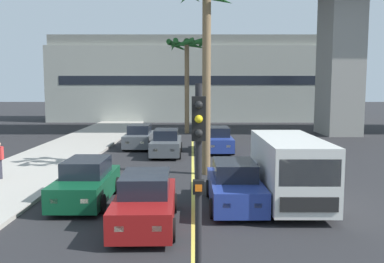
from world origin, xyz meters
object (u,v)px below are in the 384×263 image
(car_queue_third, at_px, (85,183))
(car_queue_sixth, at_px, (216,140))
(car_queue_fifth, at_px, (233,186))
(delivery_van, at_px, (288,168))
(car_queue_front, at_px, (144,202))
(palm_tree_mid_median, at_px, (205,23))
(palm_tree_near_median, at_px, (185,55))
(traffic_light_median_near, at_px, (197,169))
(car_queue_fourth, at_px, (138,137))
(car_queue_second, at_px, (165,144))

(car_queue_third, height_order, car_queue_sixth, same)
(car_queue_third, distance_m, car_queue_fifth, 5.27)
(car_queue_third, xyz_separation_m, delivery_van, (7.20, -0.20, 0.57))
(car_queue_front, relative_size, delivery_van, 0.79)
(palm_tree_mid_median, bearing_deg, palm_tree_near_median, 93.78)
(car_queue_fifth, relative_size, traffic_light_median_near, 0.98)
(car_queue_fourth, height_order, car_queue_sixth, same)
(car_queue_second, bearing_deg, car_queue_sixth, 25.52)
(car_queue_second, relative_size, car_queue_fifth, 1.00)
(delivery_van, bearing_deg, car_queue_second, 115.74)
(car_queue_second, height_order, palm_tree_near_median, palm_tree_near_median)
(palm_tree_mid_median, bearing_deg, delivery_van, -60.83)
(traffic_light_median_near, distance_m, palm_tree_mid_median, 12.83)
(car_queue_sixth, height_order, traffic_light_median_near, traffic_light_median_near)
(traffic_light_median_near, height_order, palm_tree_near_median, palm_tree_near_median)
(traffic_light_median_near, bearing_deg, car_queue_fifth, 78.80)
(car_queue_third, bearing_deg, car_queue_sixth, 65.01)
(car_queue_front, relative_size, car_queue_second, 1.01)
(car_queue_third, height_order, car_queue_fourth, same)
(delivery_van, xyz_separation_m, traffic_light_median_near, (-3.30, -7.15, 1.43))
(car_queue_second, bearing_deg, car_queue_fifth, -74.08)
(car_queue_sixth, xyz_separation_m, palm_tree_mid_median, (-0.98, -6.89, 6.28))
(traffic_light_median_near, height_order, palm_tree_mid_median, palm_tree_mid_median)
(delivery_van, xyz_separation_m, palm_tree_near_median, (-3.89, 22.08, 5.57))
(car_queue_fifth, distance_m, delivery_van, 2.05)
(car_queue_front, height_order, car_queue_third, same)
(car_queue_front, xyz_separation_m, car_queue_second, (-0.16, 12.59, 0.00))
(car_queue_third, relative_size, delivery_van, 0.78)
(car_queue_second, distance_m, palm_tree_near_median, 13.32)
(car_queue_fifth, xyz_separation_m, car_queue_sixth, (0.17, 12.12, 0.00))
(traffic_light_median_near, bearing_deg, car_queue_third, 117.91)
(car_queue_sixth, xyz_separation_m, palm_tree_near_median, (-2.11, 10.25, 6.14))
(car_queue_third, height_order, palm_tree_mid_median, palm_tree_mid_median)
(palm_tree_near_median, distance_m, palm_tree_mid_median, 17.18)
(car_queue_fourth, height_order, palm_tree_near_median, palm_tree_near_median)
(car_queue_fourth, xyz_separation_m, palm_tree_near_median, (3.08, 8.70, 6.14))
(car_queue_front, distance_m, car_queue_sixth, 14.43)
(car_queue_second, relative_size, palm_tree_near_median, 0.50)
(car_queue_third, xyz_separation_m, traffic_light_median_near, (3.89, -7.35, 1.99))
(car_queue_front, distance_m, car_queue_fourth, 15.81)
(delivery_van, distance_m, palm_tree_near_median, 23.10)
(car_queue_fifth, bearing_deg, traffic_light_median_near, -101.20)
(car_queue_front, bearing_deg, car_queue_fifth, 34.89)
(car_queue_front, xyz_separation_m, delivery_van, (4.81, 2.29, 0.57))
(car_queue_front, bearing_deg, car_queue_second, 90.73)
(palm_tree_mid_median, bearing_deg, car_queue_fourth, 116.53)
(car_queue_sixth, xyz_separation_m, traffic_light_median_near, (-1.53, -18.98, 1.99))
(car_queue_second, bearing_deg, car_queue_third, -102.44)
(car_queue_front, height_order, car_queue_second, same)
(car_queue_second, relative_size, car_queue_fourth, 0.99)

